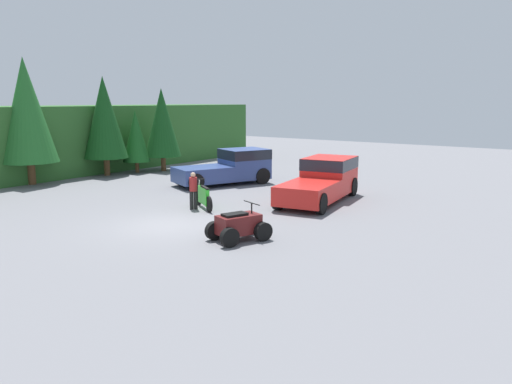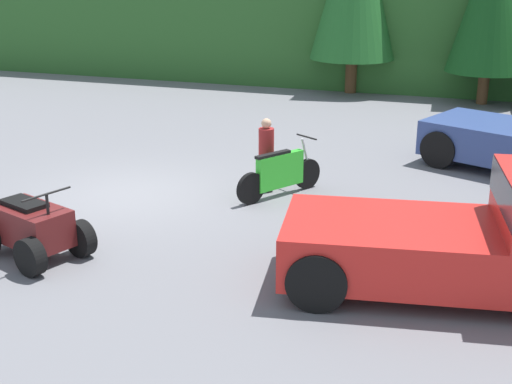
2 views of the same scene
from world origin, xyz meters
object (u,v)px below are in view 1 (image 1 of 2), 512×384
at_px(quad_atv, 239,226).
at_px(pickup_truck_second, 231,166).
at_px(pickup_truck_red, 323,178).
at_px(rider_person, 193,189).
at_px(dirt_bike, 204,197).

bearing_deg(quad_atv, pickup_truck_second, 59.93).
bearing_deg(pickup_truck_red, quad_atv, 178.63).
distance_m(pickup_truck_red, rider_person, 6.20).
distance_m(pickup_truck_red, dirt_bike, 5.77).
xyz_separation_m(pickup_truck_red, quad_atv, (-7.82, -1.07, -0.53)).
bearing_deg(quad_atv, dirt_bike, 74.44).
bearing_deg(dirt_bike, rider_person, 90.36).
relative_size(quad_atv, rider_person, 1.39).
relative_size(pickup_truck_red, rider_person, 3.76).
bearing_deg(rider_person, quad_atv, 179.36).
height_order(pickup_truck_red, rider_person, pickup_truck_red).
bearing_deg(dirt_bike, pickup_truck_red, -92.82).
xyz_separation_m(pickup_truck_second, dirt_bike, (-5.81, -3.13, -0.52)).
bearing_deg(quad_atv, pickup_truck_red, 27.77).
bearing_deg(rider_person, pickup_truck_second, -34.93).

